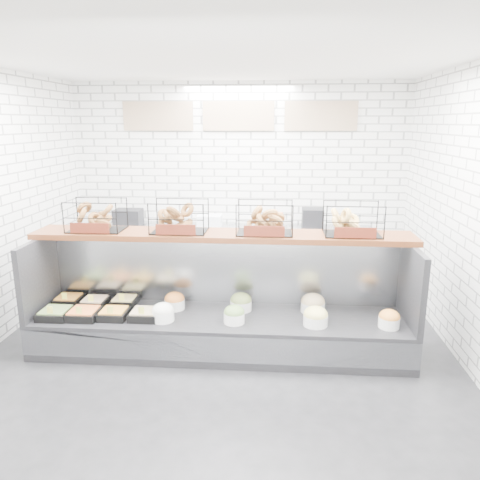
{
  "coord_description": "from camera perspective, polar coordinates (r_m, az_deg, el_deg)",
  "views": [
    {
      "loc": [
        0.58,
        -4.35,
        2.42
      ],
      "look_at": [
        0.2,
        0.45,
        1.2
      ],
      "focal_mm": 35.0,
      "sensor_mm": 36.0,
      "label": 1
    }
  ],
  "objects": [
    {
      "name": "ground",
      "position": [
        5.01,
        -2.79,
        -14.67
      ],
      "size": [
        5.5,
        5.5,
        0.0
      ],
      "primitive_type": "plane",
      "color": "black",
      "rests_on": "ground"
    },
    {
      "name": "room_shell",
      "position": [
        5.0,
        -2.2,
        10.08
      ],
      "size": [
        5.02,
        5.51,
        3.01
      ],
      "color": "white",
      "rests_on": "ground"
    },
    {
      "name": "display_case",
      "position": [
        5.17,
        -2.59,
        -9.65
      ],
      "size": [
        4.0,
        0.9,
        1.2
      ],
      "color": "black",
      "rests_on": "ground"
    },
    {
      "name": "bagel_shelf",
      "position": [
        5.01,
        -2.31,
        2.2
      ],
      "size": [
        4.1,
        0.5,
        0.4
      ],
      "color": "#47200F",
      "rests_on": "display_case"
    },
    {
      "name": "prep_counter",
      "position": [
        7.08,
        -0.47,
        -1.77
      ],
      "size": [
        4.0,
        0.6,
        1.2
      ],
      "color": "#93969B",
      "rests_on": "ground"
    }
  ]
}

